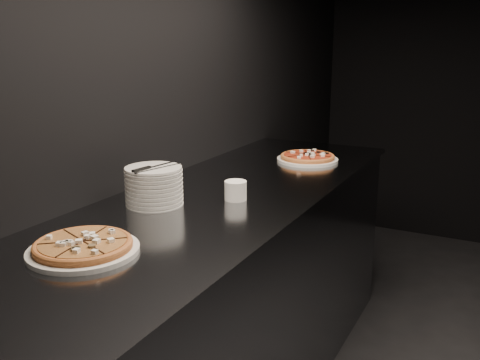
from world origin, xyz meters
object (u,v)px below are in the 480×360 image
at_px(counter, 221,301).
at_px(pizza_mushroom, 83,247).
at_px(plate_stack, 154,186).
at_px(ramekin, 236,190).
at_px(cutlery, 152,168).
at_px(pizza_tomato, 308,157).

distance_m(counter, pizza_mushroom, 0.84).
xyz_separation_m(plate_stack, ramekin, (0.24, 0.19, -0.03)).
height_order(counter, plate_stack, plate_stack).
bearing_deg(plate_stack, counter, 52.81).
bearing_deg(ramekin, plate_stack, -142.20).
distance_m(pizza_mushroom, cutlery, 0.49).
height_order(counter, ramekin, ramekin).
bearing_deg(plate_stack, pizza_mushroom, -78.30).
relative_size(pizza_tomato, plate_stack, 1.46).
bearing_deg(counter, pizza_tomato, 82.73).
relative_size(plate_stack, ramekin, 2.49).
distance_m(pizza_tomato, plate_stack, 0.97).
bearing_deg(counter, ramekin, -15.23).
relative_size(pizza_mushroom, plate_stack, 1.74).
bearing_deg(ramekin, pizza_tomato, 89.19).
bearing_deg(ramekin, cutlery, -138.90).
height_order(plate_stack, cutlery, cutlery).
xyz_separation_m(pizza_mushroom, pizza_tomato, (0.15, 1.42, -0.00)).
relative_size(pizza_tomato, cutlery, 1.41).
distance_m(cutlery, ramekin, 0.33).
height_order(pizza_tomato, ramekin, ramekin).
xyz_separation_m(counter, ramekin, (0.08, -0.02, 0.50)).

